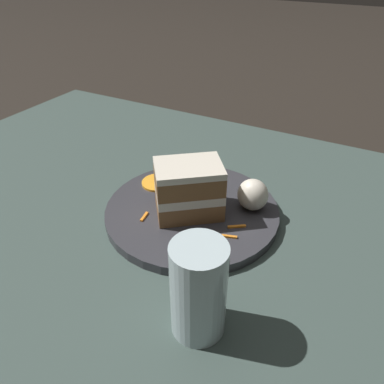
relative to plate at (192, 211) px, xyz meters
The scene contains 8 objects.
ground_plane 0.07m from the plate, 107.16° to the right, with size 6.00×6.00×0.00m, color black.
dining_table 0.07m from the plate, 107.16° to the right, with size 1.18×0.88×0.03m, color #384742.
plate is the anchor object (origin of this frame).
cake_slice 0.05m from the plate, 85.47° to the right, with size 0.12×0.12×0.08m.
cream_dollop 0.10m from the plate, 27.36° to the left, with size 0.05×0.04×0.05m, color silver.
orange_garnish 0.09m from the plate, 158.59° to the left, with size 0.06×0.06×0.00m, color orange.
carrot_shreds_scatter 0.04m from the plate, 36.66° to the right, with size 0.15×0.15×0.00m.
drinking_glass 0.22m from the plate, 59.67° to the right, with size 0.06×0.06×0.12m.
Camera 1 is at (0.25, -0.37, 0.40)m, focal length 35.00 mm.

